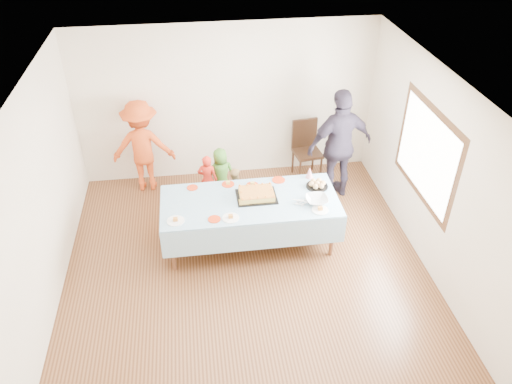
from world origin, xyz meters
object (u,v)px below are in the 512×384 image
at_px(party_table, 250,203).
at_px(adult_left, 143,146).
at_px(birthday_cake, 256,194).
at_px(dining_chair, 306,146).

bearing_deg(party_table, adult_left, 132.01).
relative_size(birthday_cake, adult_left, 0.35).
relative_size(birthday_cake, dining_chair, 0.54).
distance_m(party_table, dining_chair, 2.15).
distance_m(party_table, birthday_cake, 0.16).
relative_size(dining_chair, adult_left, 0.65).
distance_m(birthday_cake, dining_chair, 2.05).
distance_m(party_table, adult_left, 2.35).
xyz_separation_m(party_table, adult_left, (-1.57, 1.74, 0.08)).
height_order(party_table, adult_left, adult_left).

